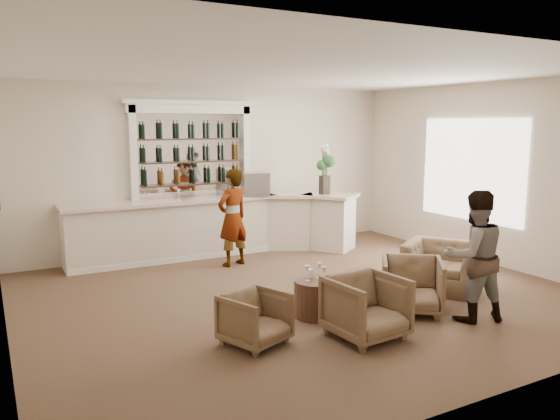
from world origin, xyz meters
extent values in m
plane|color=brown|center=(0.00, 0.00, 0.00)|extent=(8.00, 8.00, 0.00)
cube|color=beige|center=(0.00, 3.50, 1.65)|extent=(8.00, 0.04, 3.30)
cube|color=beige|center=(4.00, 0.00, 1.65)|extent=(0.04, 7.00, 3.30)
cube|color=silver|center=(0.00, 0.00, 3.30)|extent=(8.00, 7.00, 0.04)
cube|color=white|center=(3.97, 0.50, 1.70)|extent=(0.05, 2.40, 1.90)
cube|color=beige|center=(-1.00, 3.15, 0.54)|extent=(4.00, 0.70, 1.08)
cube|color=beige|center=(-1.00, 3.13, 1.11)|extent=(4.10, 0.82, 0.06)
cube|color=beige|center=(1.35, 2.92, 0.54)|extent=(1.12, 1.04, 1.08)
cube|color=beige|center=(1.35, 2.90, 1.11)|extent=(1.27, 1.19, 0.06)
cube|color=beige|center=(2.05, 2.40, 0.54)|extent=(1.08, 1.14, 1.08)
cube|color=beige|center=(2.05, 2.38, 1.11)|extent=(1.24, 1.29, 0.06)
cube|color=silver|center=(-1.00, 2.82, 0.05)|extent=(4.00, 0.06, 0.10)
cube|color=white|center=(-0.50, 3.48, 1.95)|extent=(2.15, 0.02, 1.65)
cube|color=silver|center=(-1.65, 3.42, 1.45)|extent=(0.14, 0.16, 2.90)
cube|color=silver|center=(0.65, 3.42, 1.45)|extent=(0.14, 0.16, 2.90)
cube|color=silver|center=(-0.50, 3.42, 2.84)|extent=(2.52, 0.16, 0.18)
cube|color=silver|center=(-0.50, 3.42, 2.96)|extent=(2.64, 0.20, 0.08)
cube|color=#332319|center=(-0.50, 3.37, 1.38)|extent=(2.05, 0.20, 0.03)
cube|color=#332319|center=(-0.50, 3.37, 1.82)|extent=(2.05, 0.20, 0.03)
cube|color=#332319|center=(-0.50, 3.37, 2.26)|extent=(2.05, 0.20, 0.03)
cylinder|color=#523423|center=(-0.33, -0.85, 0.25)|extent=(0.59, 0.59, 0.50)
imported|color=gray|center=(-0.22, 2.13, 0.88)|extent=(0.74, 0.60, 1.76)
imported|color=gray|center=(1.41, -1.94, 0.86)|extent=(0.99, 0.86, 1.72)
imported|color=brown|center=(-1.45, -1.30, 0.31)|extent=(0.87, 0.88, 0.62)
imported|color=brown|center=(-0.19, -1.76, 0.38)|extent=(0.88, 0.90, 0.77)
imported|color=brown|center=(0.93, -1.32, 0.37)|extent=(1.14, 1.14, 0.75)
imported|color=brown|center=(2.06, -0.76, 0.36)|extent=(1.43, 1.47, 0.73)
cube|color=#B2B3B7|center=(0.59, 2.91, 1.37)|extent=(0.59, 0.52, 0.46)
cube|color=black|center=(1.96, 2.45, 1.33)|extent=(0.17, 0.17, 0.38)
cube|color=white|center=(-0.35, -0.71, 0.56)|extent=(0.08, 0.08, 0.12)
camera|label=1|loc=(-4.10, -6.78, 2.57)|focal=35.00mm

